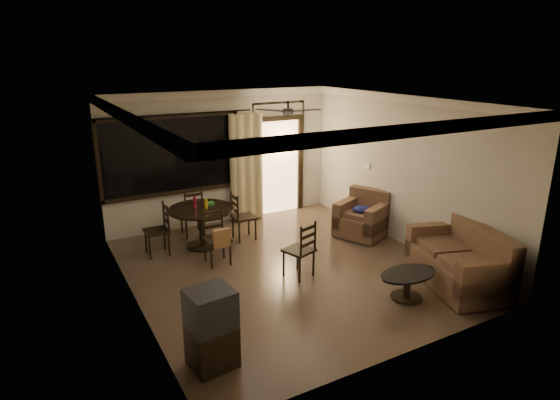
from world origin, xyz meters
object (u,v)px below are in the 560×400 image
coffee_table (407,281)px  tv_cabinet (211,328)px  sofa (461,262)px  armchair (363,218)px  dining_chair_north (192,221)px  dining_chair_south (218,247)px  dining_chair_east (244,225)px  dining_table (202,216)px  side_chair (299,260)px  dining_chair_west (158,240)px

coffee_table → tv_cabinet: bearing=-178.4°
sofa → armchair: sofa is taller
dining_chair_north → armchair: bearing=153.0°
sofa → dining_chair_north: bearing=144.5°
dining_chair_north → sofa: sofa is taller
dining_chair_south → sofa: size_ratio=0.49×
dining_chair_east → dining_table: bearing=89.9°
sofa → dining_chair_east: bearing=141.3°
armchair → dining_chair_north: bearing=127.1°
dining_chair_south → side_chair: (0.98, -1.10, -0.02)m
dining_chair_south → coffee_table: size_ratio=1.01×
dining_chair_north → side_chair: bearing=111.4°
armchair → coffee_table: bearing=-137.7°
sofa → side_chair: 2.54m
tv_cabinet → dining_chair_west: bearing=78.7°
sofa → side_chair: side_chair is taller
dining_table → dining_chair_north: 0.74m
dining_table → sofa: bearing=-48.3°
dining_table → dining_chair_west: dining_table is taller
dining_chair_east → side_chair: (0.11, -1.93, 0.00)m
dining_table → dining_chair_east: dining_table is taller
side_chair → armchair: bearing=-173.1°
armchair → side_chair: bearing=-178.8°
coffee_table → side_chair: 1.73m
sofa → dining_chair_south: bearing=158.4°
armchair → dining_chair_east: bearing=132.5°
tv_cabinet → side_chair: tv_cabinet is taller
armchair → coffee_table: armchair is taller
dining_table → tv_cabinet: (-1.13, -3.44, -0.11)m
dining_chair_south → side_chair: size_ratio=0.99×
dining_chair_south → side_chair: bearing=-46.2°
dining_chair_south → tv_cabinet: bearing=-110.7°
dining_chair_west → armchair: dining_chair_west is taller
coffee_table → dining_chair_north: bearing=115.8°
dining_chair_east → dining_chair_north: (-0.81, 0.71, 0.00)m
dining_chair_east → dining_chair_south: same height
dining_table → dining_chair_south: size_ratio=1.28×
dining_chair_east → coffee_table: size_ratio=1.01×
dining_table → dining_chair_south: bearing=-92.3°
dining_chair_south → tv_cabinet: 2.81m
dining_table → tv_cabinet: bearing=-108.1°
dining_chair_west → side_chair: side_chair is taller
armchair → sofa: bearing=-113.4°
tv_cabinet → armchair: tv_cabinet is taller
dining_chair_south → dining_chair_north: same height
armchair → side_chair: (-2.08, -0.96, -0.08)m
dining_chair_north → tv_cabinet: bearing=76.5°
dining_chair_west → coffee_table: (2.81, -3.39, -0.01)m
sofa → dining_table: bearing=149.8°
armchair → side_chair: 2.29m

